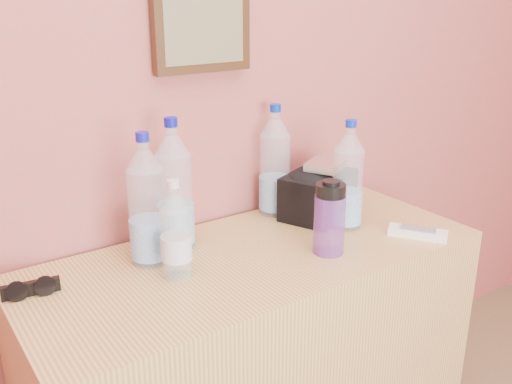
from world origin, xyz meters
TOP-DOWN VIEW (x-y plane):
  - picture_frame at (0.15, 1.98)m, footprint 0.30×0.03m
  - dresser at (0.15, 1.71)m, footprint 1.29×0.54m
  - pet_large_a at (-0.01, 1.87)m, footprint 0.10×0.10m
  - pet_large_b at (-0.11, 1.83)m, footprint 0.10×0.10m
  - pet_large_c at (0.38, 1.93)m, footprint 0.10×0.10m
  - pet_large_d at (0.49, 1.71)m, footprint 0.09×0.09m
  - pet_small at (-0.09, 1.71)m, footprint 0.07×0.07m
  - nalgene_bottle at (0.32, 1.60)m, footprint 0.09×0.09m
  - sunglasses at (-0.42, 1.83)m, footprint 0.14×0.07m
  - ac_remote at (0.61, 1.53)m, footprint 0.14×0.17m
  - toiletry_bag at (0.48, 1.83)m, footprint 0.28×0.25m
  - foil_packet at (0.49, 1.81)m, footprint 0.15×0.14m

SIDE VIEW (x-z plane):
  - dresser at x=0.15m, z-range 0.00..0.81m
  - ac_remote at x=0.61m, z-range 0.81..0.83m
  - sunglasses at x=-0.42m, z-range 0.81..0.84m
  - toiletry_bag at x=0.48m, z-range 0.81..0.97m
  - nalgene_bottle at x=0.32m, z-range 0.81..1.02m
  - pet_small at x=-0.09m, z-range 0.79..1.05m
  - pet_large_d at x=0.49m, z-range 0.79..1.12m
  - pet_large_b at x=-0.11m, z-range 0.79..1.14m
  - pet_large_c at x=0.38m, z-range 0.79..1.15m
  - pet_large_a at x=-0.01m, z-range 0.79..1.16m
  - foil_packet at x=0.49m, z-range 0.97..0.99m
  - picture_frame at x=0.15m, z-range 1.27..1.52m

